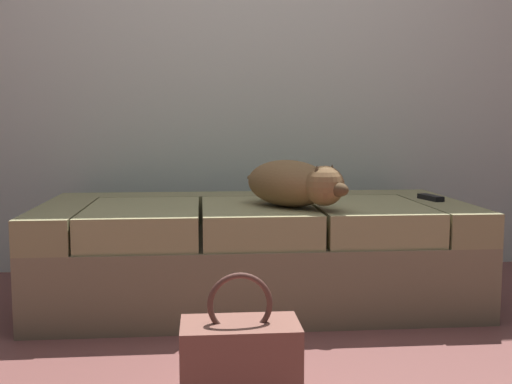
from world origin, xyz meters
TOP-DOWN VIEW (x-y plane):
  - back_wall at (0.00, 1.71)m, footprint 6.40×0.10m
  - couch at (0.00, 1.05)m, footprint 1.80×0.87m
  - dog_tan at (0.14, 0.88)m, footprint 0.44×0.51m
  - tv_remote at (0.78, 1.05)m, footprint 0.07×0.16m
  - handbag at (-0.13, 0.02)m, footprint 0.32×0.18m

SIDE VIEW (x-z plane):
  - handbag at x=-0.13m, z-range -0.06..0.31m
  - couch at x=0.00m, z-range 0.00..0.43m
  - tv_remote at x=0.78m, z-range 0.43..0.45m
  - dog_tan at x=0.14m, z-range 0.43..0.62m
  - back_wall at x=0.00m, z-range 0.00..2.80m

